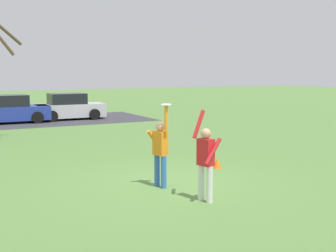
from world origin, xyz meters
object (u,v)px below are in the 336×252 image
Objects in this scene: person_catcher at (160,149)px; parked_car_silver at (69,107)px; field_cone_orange at (217,163)px; frisbee_disc at (166,105)px; parked_car_blue at (11,110)px; person_defender at (206,158)px.

parked_car_silver is at bearing 160.05° from person_catcher.
parked_car_silver is 15.30m from field_cone_orange.
parked_car_silver is at bearing 83.05° from frisbee_disc.
frisbee_disc is 16.77m from parked_car_silver.
parked_car_blue is (-1.40, 16.32, -1.37)m from frisbee_disc.
parked_car_blue is at bearing -174.89° from parked_car_silver.
frisbee_disc is 0.06× the size of parked_car_blue.
frisbee_disc is at bearing -96.37° from parked_car_silver.
frisbee_disc reaches higher than field_cone_orange.
frisbee_disc is 3.36m from field_cone_orange.
person_catcher reaches higher than parked_car_silver.
field_cone_orange is at bearing 100.88° from person_catcher.
parked_car_silver is at bearing 5.11° from parked_car_blue.
person_defender is 6.38× the size of field_cone_orange.
parked_car_silver is at bearing 91.49° from field_cone_orange.
parked_car_blue is (-1.35, 16.10, -0.25)m from person_catcher.
parked_car_silver reaches higher than field_cone_orange.
frisbee_disc reaches higher than person_defender.
field_cone_orange is at bearing -87.93° from parked_car_silver.
person_defender is 8.47× the size of frisbee_disc.
field_cone_orange is at bearing -75.16° from parked_car_blue.
person_catcher is 6.50× the size of field_cone_orange.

